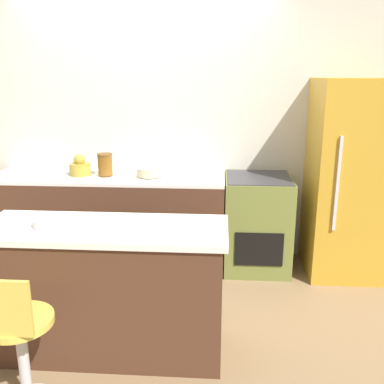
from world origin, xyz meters
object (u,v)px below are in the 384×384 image
Objects in this scene: kettle at (80,167)px; mixing_bowl at (150,172)px; oven_range at (257,223)px; refrigerator at (347,179)px; stool_chair at (19,346)px.

kettle reaches higher than mixing_bowl.
oven_range is at bearing 1.31° from mixing_bowl.
mixing_bowl is (0.66, 0.00, -0.04)m from kettle.
refrigerator is 7.47× the size of mixing_bowl.
refrigerator is at bearing -1.86° from oven_range.
mixing_bowl is (0.39, 1.94, 0.51)m from stool_chair.
mixing_bowl is at bearing -178.69° from oven_range.
refrigerator is (0.79, -0.03, 0.44)m from oven_range.
oven_range is at bearing 178.14° from refrigerator.
oven_range is 0.50× the size of refrigerator.
kettle is (-1.67, -0.02, 0.52)m from oven_range.
kettle is at bearing -179.21° from oven_range.
kettle reaches higher than stool_chair.
mixing_bowl reaches higher than oven_range.
stool_chair is (-1.40, -1.97, -0.02)m from oven_range.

